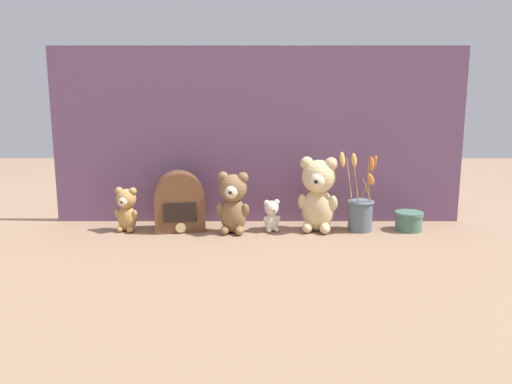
{
  "coord_description": "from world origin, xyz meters",
  "views": [
    {
      "loc": [
        -0.01,
        -1.99,
        0.57
      ],
      "look_at": [
        0.0,
        0.02,
        0.15
      ],
      "focal_mm": 38.0,
      "sensor_mm": 36.0,
      "label": 1
    }
  ],
  "objects_px": {
    "teddy_bear_medium": "(231,201)",
    "flower_vase": "(358,210)",
    "teddy_bear_small": "(124,208)",
    "decorative_tin_tall": "(407,221)",
    "teddy_bear_large": "(316,193)",
    "teddy_bear_tiny": "(270,215)",
    "vintage_radio": "(177,203)"
  },
  "relations": [
    {
      "from": "teddy_bear_tiny",
      "to": "flower_vase",
      "type": "height_order",
      "value": "flower_vase"
    },
    {
      "from": "teddy_bear_small",
      "to": "decorative_tin_tall",
      "type": "xyz_separation_m",
      "value": [
        1.08,
        0.01,
        -0.05
      ]
    },
    {
      "from": "flower_vase",
      "to": "decorative_tin_tall",
      "type": "xyz_separation_m",
      "value": [
        0.19,
        0.0,
        -0.04
      ]
    },
    {
      "from": "teddy_bear_large",
      "to": "teddy_bear_medium",
      "type": "xyz_separation_m",
      "value": [
        -0.32,
        -0.03,
        -0.03
      ]
    },
    {
      "from": "vintage_radio",
      "to": "decorative_tin_tall",
      "type": "bearing_deg",
      "value": -0.23
    },
    {
      "from": "decorative_tin_tall",
      "to": "teddy_bear_medium",
      "type": "bearing_deg",
      "value": -177.05
    },
    {
      "from": "teddy_bear_large",
      "to": "teddy_bear_tiny",
      "type": "bearing_deg",
      "value": -176.58
    },
    {
      "from": "teddy_bear_tiny",
      "to": "decorative_tin_tall",
      "type": "xyz_separation_m",
      "value": [
        0.53,
        0.02,
        -0.03
      ]
    },
    {
      "from": "teddy_bear_medium",
      "to": "decorative_tin_tall",
      "type": "xyz_separation_m",
      "value": [
        0.67,
        0.03,
        -0.08
      ]
    },
    {
      "from": "teddy_bear_medium",
      "to": "flower_vase",
      "type": "height_order",
      "value": "flower_vase"
    },
    {
      "from": "vintage_radio",
      "to": "flower_vase",
      "type": "bearing_deg",
      "value": -0.53
    },
    {
      "from": "teddy_bear_large",
      "to": "flower_vase",
      "type": "distance_m",
      "value": 0.18
    },
    {
      "from": "decorative_tin_tall",
      "to": "teddy_bear_tiny",
      "type": "bearing_deg",
      "value": -178.15
    },
    {
      "from": "teddy_bear_medium",
      "to": "teddy_bear_small",
      "type": "height_order",
      "value": "teddy_bear_medium"
    },
    {
      "from": "teddy_bear_medium",
      "to": "decorative_tin_tall",
      "type": "height_order",
      "value": "teddy_bear_medium"
    },
    {
      "from": "teddy_bear_large",
      "to": "vintage_radio",
      "type": "relative_size",
      "value": 1.25
    },
    {
      "from": "teddy_bear_medium",
      "to": "teddy_bear_small",
      "type": "bearing_deg",
      "value": 176.33
    },
    {
      "from": "teddy_bear_large",
      "to": "decorative_tin_tall",
      "type": "bearing_deg",
      "value": 1.07
    },
    {
      "from": "teddy_bear_medium",
      "to": "teddy_bear_tiny",
      "type": "height_order",
      "value": "teddy_bear_medium"
    },
    {
      "from": "teddy_bear_tiny",
      "to": "vintage_radio",
      "type": "relative_size",
      "value": 0.55
    },
    {
      "from": "teddy_bear_small",
      "to": "vintage_radio",
      "type": "relative_size",
      "value": 0.75
    },
    {
      "from": "vintage_radio",
      "to": "teddy_bear_small",
      "type": "bearing_deg",
      "value": -176.54
    },
    {
      "from": "teddy_bear_small",
      "to": "teddy_bear_medium",
      "type": "bearing_deg",
      "value": -3.67
    },
    {
      "from": "teddy_bear_large",
      "to": "vintage_radio",
      "type": "distance_m",
      "value": 0.53
    },
    {
      "from": "teddy_bear_tiny",
      "to": "vintage_radio",
      "type": "bearing_deg",
      "value": 176.66
    },
    {
      "from": "teddy_bear_small",
      "to": "teddy_bear_large",
      "type": "bearing_deg",
      "value": 0.15
    },
    {
      "from": "teddy_bear_tiny",
      "to": "vintage_radio",
      "type": "xyz_separation_m",
      "value": [
        -0.35,
        0.02,
        0.04
      ]
    },
    {
      "from": "vintage_radio",
      "to": "decorative_tin_tall",
      "type": "xyz_separation_m",
      "value": [
        0.88,
        -0.0,
        -0.07
      ]
    },
    {
      "from": "teddy_bear_small",
      "to": "teddy_bear_tiny",
      "type": "xyz_separation_m",
      "value": [
        0.55,
        -0.01,
        -0.02
      ]
    },
    {
      "from": "teddy_bear_medium",
      "to": "flower_vase",
      "type": "relative_size",
      "value": 0.75
    },
    {
      "from": "teddy_bear_tiny",
      "to": "teddy_bear_large",
      "type": "bearing_deg",
      "value": 3.42
    },
    {
      "from": "teddy_bear_large",
      "to": "teddy_bear_medium",
      "type": "height_order",
      "value": "teddy_bear_large"
    }
  ]
}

